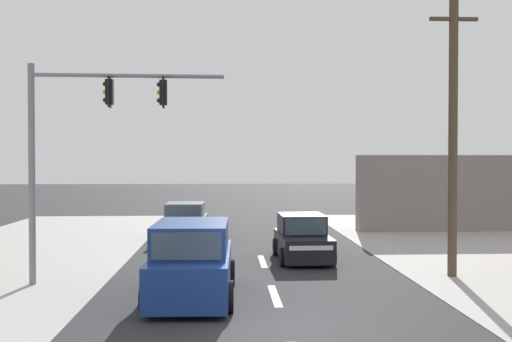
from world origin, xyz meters
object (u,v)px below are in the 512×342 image
at_px(utility_pole_midground_right, 453,121).
at_px(traffic_signal_mast, 80,132).
at_px(sedan_crossing_left, 185,223).
at_px(hatchback_kerbside_parked, 302,239).
at_px(suv_oncoming_mid, 192,263).

relative_size(utility_pole_midground_right, traffic_signal_mast, 1.43).
relative_size(utility_pole_midground_right, sedan_crossing_left, 2.00).
bearing_deg(hatchback_kerbside_parked, utility_pole_midground_right, -38.60).
xyz_separation_m(utility_pole_midground_right, suv_oncoming_mid, (-7.39, -2.33, -3.63)).
distance_m(utility_pole_midground_right, suv_oncoming_mid, 8.55).
bearing_deg(suv_oncoming_mid, utility_pole_midground_right, 17.49).
height_order(traffic_signal_mast, suv_oncoming_mid, traffic_signal_mast).
bearing_deg(suv_oncoming_mid, traffic_signal_mast, 149.41).
height_order(utility_pole_midground_right, sedan_crossing_left, utility_pole_midground_right).
height_order(utility_pole_midground_right, suv_oncoming_mid, utility_pole_midground_right).
bearing_deg(hatchback_kerbside_parked, traffic_signal_mast, -150.86).
bearing_deg(traffic_signal_mast, suv_oncoming_mid, -30.59).
relative_size(traffic_signal_mast, sedan_crossing_left, 1.40).
relative_size(traffic_signal_mast, hatchback_kerbside_parked, 1.64).
xyz_separation_m(utility_pole_midground_right, sedan_crossing_left, (-8.28, 8.54, -3.81)).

